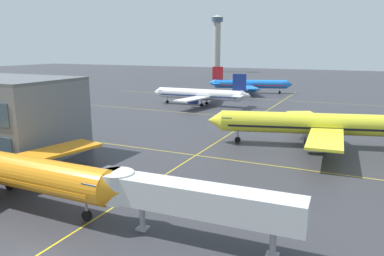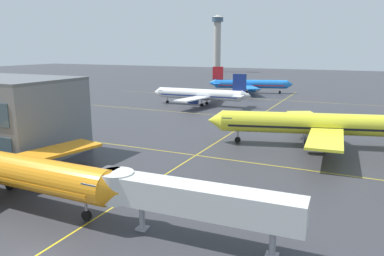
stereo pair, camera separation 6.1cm
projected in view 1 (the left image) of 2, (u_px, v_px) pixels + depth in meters
The scene contains 6 objects.
airliner_second_row at pixel (314, 124), 66.09m from camera, with size 37.92×32.31×11.95m.
airliner_third_row at pixel (200, 94), 113.44m from camera, with size 32.33×27.92×10.06m.
airliner_far_left_stand at pixel (250, 84), 144.54m from camera, with size 32.27×27.61×10.31m.
taxiway_markings at pixel (231, 133), 77.07m from camera, with size 134.29×159.60×0.01m.
jet_bridge at pixel (178, 197), 33.84m from camera, with size 20.40×3.83×5.58m.
control_tower at pixel (217, 39), 272.13m from camera, with size 8.82×8.82×41.31m.
Camera 1 is at (24.18, -19.14, 17.51)m, focal length 34.24 mm.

